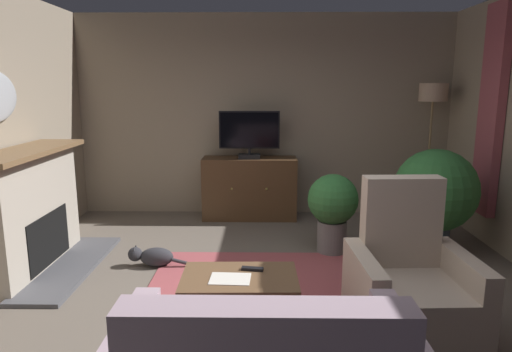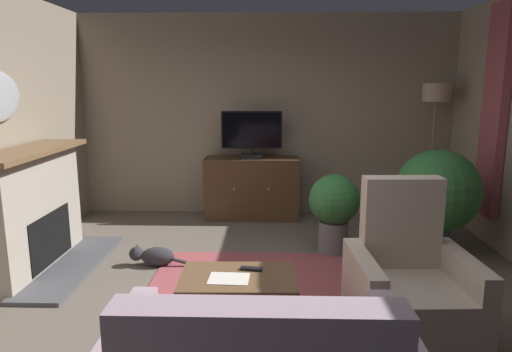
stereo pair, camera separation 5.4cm
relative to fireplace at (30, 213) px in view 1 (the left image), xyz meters
The scene contains 16 objects.
ground_plane 2.55m from the fireplace, 17.63° to the right, with size 5.87×6.41×0.04m, color #665B51.
wall_back 3.33m from the fireplace, 43.12° to the left, with size 5.87×0.10×2.83m, color gray.
curtain_panel_far 5.10m from the fireplace, ahead, with size 0.10×0.44×2.38m, color #A34C56.
rug_central 2.53m from the fireplace, 13.39° to the right, with size 2.25×2.05×0.01m, color #9E474C.
fireplace is the anchor object (origin of this frame).
tv_cabinet 2.85m from the fireplace, 40.72° to the left, with size 1.30×0.48×0.86m.
television 2.88m from the fireplace, 39.90° to the left, with size 0.82×0.20×0.65m.
coffee_table 2.46m from the fireplace, 28.17° to the right, with size 0.89×0.58×0.44m.
tv_remote 2.49m from the fireplace, 24.88° to the right, with size 0.17×0.05×0.02m, color black.
folded_newspaper 2.43m from the fireplace, 30.17° to the right, with size 0.30×0.22×0.01m, color silver.
armchair_facing_sofa 3.65m from the fireplace, 17.99° to the right, with size 0.91×0.88×1.14m.
potted_plant_tall_palm_by_window 4.23m from the fireplace, ahead, with size 0.89×0.89×1.19m.
potted_plant_on_hearth_side 3.16m from the fireplace, ahead, with size 0.56×0.56×0.89m.
potted_plant_leafy_by_curtain 4.41m from the fireplace, 16.44° to the left, with size 0.72×0.84×0.80m.
cat 1.29m from the fireplace, ahead, with size 0.68×0.20×0.22m.
floor_lamp 5.01m from the fireplace, 21.10° to the left, with size 0.37×0.37×1.88m.
Camera 1 is at (-0.02, -3.64, 1.85)m, focal length 32.01 mm.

